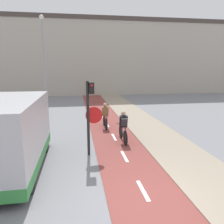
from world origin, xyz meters
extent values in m
plane|color=gray|center=(0.00, 0.00, 0.00)|extent=(120.00, 120.00, 0.00)
cube|color=brown|center=(0.00, 0.00, 0.01)|extent=(2.20, 60.00, 0.02)
cube|color=white|center=(0.00, 0.50, 0.02)|extent=(0.12, 1.10, 0.00)
cube|color=white|center=(0.00, 3.00, 0.02)|extent=(0.12, 1.10, 0.00)
cube|color=white|center=(0.00, 5.50, 0.02)|extent=(0.12, 1.10, 0.00)
cube|color=white|center=(0.00, 8.00, 0.02)|extent=(0.12, 1.10, 0.00)
cube|color=white|center=(0.00, 10.50, 0.02)|extent=(0.12, 1.10, 0.00)
cube|color=white|center=(0.00, 13.00, 0.02)|extent=(0.12, 1.10, 0.00)
cube|color=#B2A899|center=(0.00, 25.22, 4.58)|extent=(60.00, 5.00, 9.16)
cube|color=#473D38|center=(0.00, 25.22, 9.41)|extent=(60.00, 5.20, 0.50)
cylinder|color=black|center=(-1.39, 3.45, 1.50)|extent=(0.11, 0.11, 3.00)
cube|color=black|center=(-1.24, 3.45, 2.73)|extent=(0.20, 0.20, 0.44)
sphere|color=red|center=(-1.24, 3.34, 2.84)|extent=(0.09, 0.09, 0.09)
cone|color=red|center=(-1.16, 3.45, 1.65)|extent=(0.67, 0.01, 0.67)
cone|color=silver|center=(-1.16, 3.45, 1.65)|extent=(0.60, 0.02, 0.60)
cylinder|color=gray|center=(-4.33, 13.52, 3.60)|extent=(0.14, 0.14, 7.21)
sphere|color=silver|center=(-4.33, 13.52, 7.32)|extent=(0.36, 0.36, 0.36)
cylinder|color=black|center=(0.33, 4.34, 0.33)|extent=(0.07, 0.66, 0.66)
cylinder|color=black|center=(0.33, 5.39, 0.33)|extent=(0.07, 0.66, 0.66)
cylinder|color=slate|center=(0.33, 5.06, 0.51)|extent=(0.04, 0.67, 0.41)
cylinder|color=slate|center=(0.33, 4.58, 0.52)|extent=(0.04, 0.35, 0.44)
cylinder|color=slate|center=(0.33, 4.90, 0.71)|extent=(0.04, 0.97, 0.07)
cylinder|color=slate|center=(0.33, 4.54, 0.32)|extent=(0.04, 0.40, 0.05)
cylinder|color=black|center=(0.33, 5.39, 0.75)|extent=(0.46, 0.03, 0.03)
cube|color=black|center=(0.33, 4.79, 1.01)|extent=(0.36, 0.31, 0.59)
sphere|color=tan|center=(0.33, 4.83, 1.39)|extent=(0.22, 0.22, 0.22)
cylinder|color=#232328|center=(0.23, 4.75, 0.57)|extent=(0.04, 0.07, 0.42)
cylinder|color=#232328|center=(0.43, 4.75, 0.57)|extent=(0.04, 0.07, 0.42)
cube|color=#28282D|center=(0.33, 4.61, 1.03)|extent=(0.28, 0.23, 0.39)
cylinder|color=black|center=(-0.21, 6.93, 0.33)|extent=(0.07, 0.66, 0.66)
cylinder|color=black|center=(-0.21, 7.94, 0.33)|extent=(0.07, 0.66, 0.66)
cylinder|color=maroon|center=(-0.21, 7.63, 0.50)|extent=(0.04, 0.64, 0.41)
cylinder|color=maroon|center=(-0.21, 7.17, 0.52)|extent=(0.04, 0.33, 0.43)
cylinder|color=maroon|center=(-0.21, 7.48, 0.71)|extent=(0.04, 0.92, 0.07)
cylinder|color=maroon|center=(-0.21, 7.13, 0.32)|extent=(0.04, 0.38, 0.05)
cylinder|color=black|center=(-0.21, 7.94, 0.74)|extent=(0.46, 0.03, 0.03)
cube|color=brown|center=(-0.21, 7.37, 1.00)|extent=(0.36, 0.31, 0.59)
sphere|color=tan|center=(-0.21, 7.41, 1.38)|extent=(0.22, 0.22, 0.22)
cylinder|color=#232328|center=(-0.31, 7.33, 0.57)|extent=(0.04, 0.07, 0.41)
cylinder|color=#232328|center=(-0.11, 7.33, 0.57)|extent=(0.04, 0.07, 0.41)
cube|color=#B7B7BC|center=(-4.09, 2.53, 1.37)|extent=(2.01, 4.89, 2.24)
cube|color=#33843D|center=(-4.09, 2.53, 0.42)|extent=(2.02, 4.90, 0.36)
cube|color=black|center=(-4.09, 4.95, 1.76)|extent=(1.81, 0.04, 0.70)
cylinder|color=black|center=(-5.00, 4.12, 0.35)|extent=(0.18, 0.70, 0.70)
cylinder|color=black|center=(-3.19, 4.12, 0.35)|extent=(0.18, 0.70, 0.70)
cylinder|color=black|center=(-3.19, 0.94, 0.35)|extent=(0.18, 0.70, 0.70)
camera|label=1|loc=(-1.80, -5.03, 3.52)|focal=35.00mm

